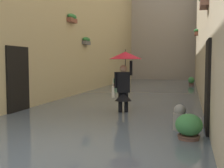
% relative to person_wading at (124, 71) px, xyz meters
% --- Properties ---
extents(ground_plane, '(60.00, 60.00, 0.00)m').
position_rel_person_wading_xyz_m(ground_plane, '(0.45, -6.11, -1.45)').
color(ground_plane, slate).
extents(flood_water, '(6.31, 26.61, 0.21)m').
position_rel_person_wading_xyz_m(flood_water, '(0.45, -6.11, -1.35)').
color(flood_water, slate).
rests_on(flood_water, ground_plane).
extents(building_facade_right, '(2.04, 24.61, 8.55)m').
position_rel_person_wading_xyz_m(building_facade_right, '(4.10, -6.11, 2.82)').
color(building_facade_right, tan).
rests_on(building_facade_right, ground_plane).
extents(building_facade_far, '(9.11, 1.80, 11.31)m').
position_rel_person_wading_xyz_m(building_facade_far, '(0.45, -17.32, 4.20)').
color(building_facade_far, '#A89989').
rests_on(building_facade_far, ground_plane).
extents(person_wading, '(1.00, 1.00, 2.10)m').
position_rel_person_wading_xyz_m(person_wading, '(0.00, 0.00, 0.00)').
color(person_wading, black).
rests_on(person_wading, ground_plane).
extents(potted_plant_near_left, '(0.52, 0.52, 0.71)m').
position_rel_person_wading_xyz_m(potted_plant_near_left, '(-1.90, 2.57, -1.06)').
color(potted_plant_near_left, brown).
rests_on(potted_plant_near_left, ground_plane).
extents(potted_plant_far_right, '(0.33, 0.33, 0.73)m').
position_rel_person_wading_xyz_m(potted_plant_far_right, '(2.81, -9.54, -1.07)').
color(potted_plant_far_right, brown).
rests_on(potted_plant_far_right, ground_plane).
extents(potted_plant_mid_left, '(0.40, 0.40, 0.75)m').
position_rel_person_wading_xyz_m(potted_plant_mid_left, '(-1.99, -10.94, -1.03)').
color(potted_plant_mid_left, brown).
rests_on(potted_plant_mid_left, ground_plane).
extents(mooring_bollard, '(0.29, 0.29, 0.78)m').
position_rel_person_wading_xyz_m(mooring_bollard, '(-1.70, 1.85, -1.06)').
color(mooring_bollard, gray).
rests_on(mooring_bollard, ground_plane).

